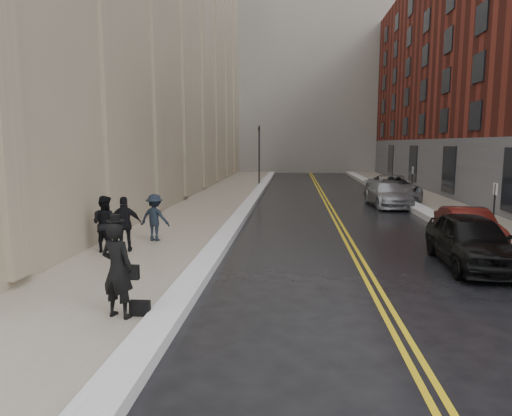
% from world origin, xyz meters
% --- Properties ---
extents(ground, '(160.00, 160.00, 0.00)m').
position_xyz_m(ground, '(0.00, 0.00, 0.00)').
color(ground, black).
rests_on(ground, ground).
extents(sidewalk_left, '(4.00, 64.00, 0.15)m').
position_xyz_m(sidewalk_left, '(-4.50, 16.00, 0.07)').
color(sidewalk_left, gray).
rests_on(sidewalk_left, ground).
extents(sidewalk_right, '(3.00, 64.00, 0.15)m').
position_xyz_m(sidewalk_right, '(9.00, 16.00, 0.07)').
color(sidewalk_right, gray).
rests_on(sidewalk_right, ground).
extents(lane_stripe_a, '(0.12, 64.00, 0.01)m').
position_xyz_m(lane_stripe_a, '(2.38, 16.00, 0.00)').
color(lane_stripe_a, gold).
rests_on(lane_stripe_a, ground).
extents(lane_stripe_b, '(0.12, 64.00, 0.01)m').
position_xyz_m(lane_stripe_b, '(2.62, 16.00, 0.00)').
color(lane_stripe_b, gold).
rests_on(lane_stripe_b, ground).
extents(snow_ridge_left, '(0.70, 60.80, 0.26)m').
position_xyz_m(snow_ridge_left, '(-2.20, 16.00, 0.13)').
color(snow_ridge_left, white).
rests_on(snow_ridge_left, ground).
extents(snow_ridge_right, '(0.85, 60.80, 0.30)m').
position_xyz_m(snow_ridge_right, '(7.15, 16.00, 0.15)').
color(snow_ridge_right, white).
rests_on(snow_ridge_right, ground).
extents(tower_far_right, '(22.00, 18.00, 44.00)m').
position_xyz_m(tower_far_right, '(14.00, 66.00, 22.00)').
color(tower_far_right, slate).
rests_on(tower_far_right, ground).
extents(traffic_signal, '(0.18, 0.15, 5.20)m').
position_xyz_m(traffic_signal, '(-2.60, 30.00, 3.08)').
color(traffic_signal, black).
rests_on(traffic_signal, ground).
extents(parking_sign_near, '(0.06, 0.35, 2.23)m').
position_xyz_m(parking_sign_near, '(7.90, 8.00, 1.36)').
color(parking_sign_near, black).
rests_on(parking_sign_near, ground).
extents(parking_sign_far, '(0.06, 0.35, 2.23)m').
position_xyz_m(parking_sign_far, '(7.90, 20.00, 1.36)').
color(parking_sign_far, black).
rests_on(parking_sign_far, ground).
extents(car_black, '(2.04, 4.71, 1.58)m').
position_xyz_m(car_black, '(5.75, 4.33, 0.79)').
color(car_black, black).
rests_on(car_black, ground).
extents(car_maroon, '(1.49, 4.06, 1.33)m').
position_xyz_m(car_maroon, '(6.80, 7.44, 0.66)').
color(car_maroon, '#4D120D').
rests_on(car_maroon, ground).
extents(car_silver_near, '(2.34, 5.05, 1.43)m').
position_xyz_m(car_silver_near, '(5.92, 17.63, 0.71)').
color(car_silver_near, '#999BA0').
rests_on(car_silver_near, ground).
extents(car_silver_far, '(2.81, 5.98, 1.65)m').
position_xyz_m(car_silver_far, '(6.80, 20.42, 0.83)').
color(car_silver_far, gray).
rests_on(car_silver_far, ground).
extents(pedestrian_main, '(0.84, 0.67, 2.00)m').
position_xyz_m(pedestrian_main, '(-3.14, -0.89, 1.15)').
color(pedestrian_main, black).
rests_on(pedestrian_main, sidewalk_left).
extents(pedestrian_a, '(1.05, 0.91, 1.86)m').
position_xyz_m(pedestrian_a, '(-5.74, 4.63, 1.08)').
color(pedestrian_a, black).
rests_on(pedestrian_a, sidewalk_left).
extents(pedestrian_b, '(1.21, 0.85, 1.71)m').
position_xyz_m(pedestrian_b, '(-4.63, 6.43, 1.01)').
color(pedestrian_b, black).
rests_on(pedestrian_b, sidewalk_left).
extents(pedestrian_c, '(1.15, 0.72, 1.82)m').
position_xyz_m(pedestrian_c, '(-5.10, 4.72, 1.06)').
color(pedestrian_c, black).
rests_on(pedestrian_c, sidewalk_left).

